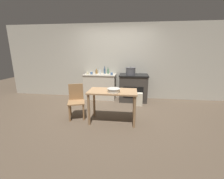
{
  "coord_description": "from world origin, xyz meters",
  "views": [
    {
      "loc": [
        0.54,
        -3.71,
        1.65
      ],
      "look_at": [
        0.0,
        0.45,
        0.56
      ],
      "focal_mm": 24.0,
      "sensor_mm": 36.0,
      "label": 1
    }
  ],
  "objects_px": {
    "stock_pot": "(131,71)",
    "bottle_far_left": "(105,71)",
    "work_table": "(113,96)",
    "cup_center": "(112,74)",
    "mixing_bowl_large": "(114,90)",
    "cup_mid_right": "(91,73)",
    "bottle_left": "(100,72)",
    "chair": "(76,100)",
    "stove": "(133,88)",
    "bottle_mid_left": "(108,71)",
    "bottle_center_left": "(97,72)",
    "cup_center_right": "(88,73)",
    "flour_sack": "(138,99)"
  },
  "relations": [
    {
      "from": "cup_mid_right",
      "to": "work_table",
      "type": "bearing_deg",
      "value": -60.83
    },
    {
      "from": "cup_center_right",
      "to": "cup_mid_right",
      "type": "relative_size",
      "value": 0.89
    },
    {
      "from": "stock_pot",
      "to": "stove",
      "type": "bearing_deg",
      "value": 29.61
    },
    {
      "from": "work_table",
      "to": "flour_sack",
      "type": "distance_m",
      "value": 1.41
    },
    {
      "from": "bottle_left",
      "to": "cup_mid_right",
      "type": "bearing_deg",
      "value": -165.08
    },
    {
      "from": "bottle_mid_left",
      "to": "cup_center",
      "type": "xyz_separation_m",
      "value": [
        0.16,
        -0.27,
        -0.04
      ]
    },
    {
      "from": "flour_sack",
      "to": "stove",
      "type": "bearing_deg",
      "value": 108.71
    },
    {
      "from": "stove",
      "to": "bottle_far_left",
      "type": "xyz_separation_m",
      "value": [
        -1.02,
        0.25,
        0.52
      ]
    },
    {
      "from": "stove",
      "to": "bottle_left",
      "type": "distance_m",
      "value": 1.27
    },
    {
      "from": "mixing_bowl_large",
      "to": "bottle_mid_left",
      "type": "xyz_separation_m",
      "value": [
        -0.43,
        2.0,
        0.14
      ]
    },
    {
      "from": "stove",
      "to": "flour_sack",
      "type": "xyz_separation_m",
      "value": [
        0.16,
        -0.46,
        -0.25
      ]
    },
    {
      "from": "chair",
      "to": "bottle_left",
      "type": "relative_size",
      "value": 4.09
    },
    {
      "from": "stove",
      "to": "cup_center",
      "type": "distance_m",
      "value": 0.86
    },
    {
      "from": "stove",
      "to": "bottle_mid_left",
      "type": "xyz_separation_m",
      "value": [
        -0.89,
        0.23,
        0.5
      ]
    },
    {
      "from": "work_table",
      "to": "cup_mid_right",
      "type": "distance_m",
      "value": 1.96
    },
    {
      "from": "bottle_mid_left",
      "to": "bottle_center_left",
      "type": "xyz_separation_m",
      "value": [
        -0.41,
        -0.04,
        -0.02
      ]
    },
    {
      "from": "stock_pot",
      "to": "bottle_left",
      "type": "distance_m",
      "value": 1.07
    },
    {
      "from": "bottle_center_left",
      "to": "cup_center",
      "type": "relative_size",
      "value": 2.09
    },
    {
      "from": "cup_mid_right",
      "to": "mixing_bowl_large",
      "type": "bearing_deg",
      "value": -61.68
    },
    {
      "from": "bottle_left",
      "to": "cup_center",
      "type": "xyz_separation_m",
      "value": [
        0.43,
        -0.17,
        -0.04
      ]
    },
    {
      "from": "stock_pot",
      "to": "bottle_left",
      "type": "height_order",
      "value": "stock_pot"
    },
    {
      "from": "work_table",
      "to": "cup_center",
      "type": "bearing_deg",
      "value": 98.28
    },
    {
      "from": "bottle_mid_left",
      "to": "bottle_far_left",
      "type": "bearing_deg",
      "value": 171.58
    },
    {
      "from": "chair",
      "to": "bottle_far_left",
      "type": "height_order",
      "value": "bottle_far_left"
    },
    {
      "from": "stove",
      "to": "bottle_left",
      "type": "height_order",
      "value": "bottle_left"
    },
    {
      "from": "chair",
      "to": "cup_mid_right",
      "type": "distance_m",
      "value": 1.63
    },
    {
      "from": "mixing_bowl_large",
      "to": "cup_mid_right",
      "type": "xyz_separation_m",
      "value": [
        -0.98,
        1.82,
        0.1
      ]
    },
    {
      "from": "bottle_mid_left",
      "to": "cup_mid_right",
      "type": "bearing_deg",
      "value": -162.23
    },
    {
      "from": "stock_pot",
      "to": "cup_center_right",
      "type": "xyz_separation_m",
      "value": [
        -1.46,
        0.07,
        -0.11
      ]
    },
    {
      "from": "bottle_mid_left",
      "to": "bottle_center_left",
      "type": "distance_m",
      "value": 0.41
    },
    {
      "from": "work_table",
      "to": "cup_center_right",
      "type": "distance_m",
      "value": 1.98
    },
    {
      "from": "bottle_far_left",
      "to": "cup_mid_right",
      "type": "height_order",
      "value": "bottle_far_left"
    },
    {
      "from": "work_table",
      "to": "cup_mid_right",
      "type": "height_order",
      "value": "cup_mid_right"
    },
    {
      "from": "stove",
      "to": "bottle_center_left",
      "type": "distance_m",
      "value": 1.39
    },
    {
      "from": "cup_center_right",
      "to": "work_table",
      "type": "bearing_deg",
      "value": -57.07
    },
    {
      "from": "stove",
      "to": "bottle_mid_left",
      "type": "distance_m",
      "value": 1.05
    },
    {
      "from": "stock_pot",
      "to": "bottle_far_left",
      "type": "xyz_separation_m",
      "value": [
        -0.91,
        0.31,
        -0.05
      ]
    },
    {
      "from": "cup_center_right",
      "to": "flour_sack",
      "type": "bearing_deg",
      "value": -15.35
    },
    {
      "from": "bottle_far_left",
      "to": "cup_mid_right",
      "type": "distance_m",
      "value": 0.47
    },
    {
      "from": "work_table",
      "to": "stock_pot",
      "type": "height_order",
      "value": "stock_pot"
    },
    {
      "from": "stock_pot",
      "to": "cup_center_right",
      "type": "distance_m",
      "value": 1.46
    },
    {
      "from": "bottle_center_left",
      "to": "cup_mid_right",
      "type": "xyz_separation_m",
      "value": [
        -0.15,
        -0.13,
        -0.02
      ]
    },
    {
      "from": "bottle_mid_left",
      "to": "flour_sack",
      "type": "bearing_deg",
      "value": -33.49
    },
    {
      "from": "chair",
      "to": "cup_center",
      "type": "xyz_separation_m",
      "value": [
        0.7,
        1.47,
        0.46
      ]
    },
    {
      "from": "bottle_mid_left",
      "to": "cup_center_right",
      "type": "xyz_separation_m",
      "value": [
        -0.67,
        -0.22,
        -0.05
      ]
    },
    {
      "from": "stove",
      "to": "cup_mid_right",
      "type": "height_order",
      "value": "cup_mid_right"
    },
    {
      "from": "cup_center",
      "to": "flour_sack",
      "type": "bearing_deg",
      "value": -25.49
    },
    {
      "from": "bottle_mid_left",
      "to": "stove",
      "type": "bearing_deg",
      "value": -14.38
    },
    {
      "from": "bottle_far_left",
      "to": "stock_pot",
      "type": "bearing_deg",
      "value": -18.58
    },
    {
      "from": "work_table",
      "to": "cup_mid_right",
      "type": "bearing_deg",
      "value": 119.17
    }
  ]
}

